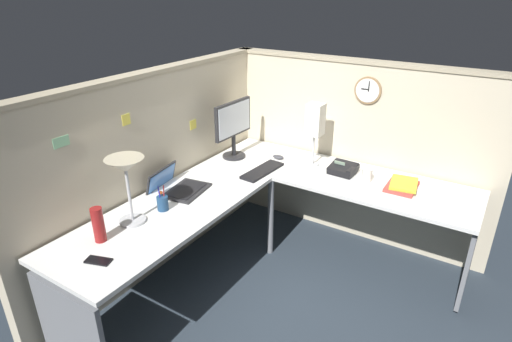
% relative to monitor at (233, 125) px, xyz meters
% --- Properties ---
extents(ground_plane, '(6.80, 6.80, 0.00)m').
position_rel_monitor_xyz_m(ground_plane, '(-0.33, -0.64, -1.02)').
color(ground_plane, '#2D3842').
extents(cubicle_wall_back, '(2.57, 0.12, 1.58)m').
position_rel_monitor_xyz_m(cubicle_wall_back, '(-0.69, 0.23, -0.23)').
color(cubicle_wall_back, beige).
rests_on(cubicle_wall_back, ground).
extents(cubicle_wall_right, '(0.12, 2.37, 1.58)m').
position_rel_monitor_xyz_m(cubicle_wall_right, '(0.54, -0.90, -0.23)').
color(cubicle_wall_right, beige).
rests_on(cubicle_wall_right, ground).
extents(desk, '(2.35, 2.15, 0.73)m').
position_rel_monitor_xyz_m(desk, '(-0.47, -0.69, -0.39)').
color(desk, white).
rests_on(desk, ground).
extents(monitor, '(0.46, 0.20, 0.50)m').
position_rel_monitor_xyz_m(monitor, '(0.00, 0.00, 0.00)').
color(monitor, '#232326').
rests_on(monitor, desk).
extents(laptop, '(0.39, 0.43, 0.22)m').
position_rel_monitor_xyz_m(laptop, '(-0.75, 0.01, -0.27)').
color(laptop, '#232326').
rests_on(laptop, desk).
extents(keyboard, '(0.44, 0.17, 0.02)m').
position_rel_monitor_xyz_m(keyboard, '(-0.14, -0.38, -0.28)').
color(keyboard, black).
rests_on(keyboard, desk).
extents(computer_mouse, '(0.06, 0.10, 0.03)m').
position_rel_monitor_xyz_m(computer_mouse, '(0.17, -0.35, -0.28)').
color(computer_mouse, '#38383D').
rests_on(computer_mouse, desk).
extents(desk_lamp_dome, '(0.24, 0.24, 0.44)m').
position_rel_monitor_xyz_m(desk_lamp_dome, '(-1.25, -0.07, 0.07)').
color(desk_lamp_dome, '#B7BABF').
rests_on(desk_lamp_dome, desk).
extents(pen_cup, '(0.08, 0.08, 0.18)m').
position_rel_monitor_xyz_m(pen_cup, '(-1.03, -0.13, -0.24)').
color(pen_cup, navy).
rests_on(pen_cup, desk).
extents(cell_phone, '(0.11, 0.16, 0.01)m').
position_rel_monitor_xyz_m(cell_phone, '(-1.65, -0.23, -0.29)').
color(cell_phone, black).
rests_on(cell_phone, desk).
extents(thermos_flask, '(0.07, 0.07, 0.22)m').
position_rel_monitor_xyz_m(thermos_flask, '(-1.50, -0.08, -0.18)').
color(thermos_flask, maroon).
rests_on(thermos_flask, desk).
extents(office_phone, '(0.20, 0.21, 0.11)m').
position_rel_monitor_xyz_m(office_phone, '(0.19, -0.95, -0.26)').
color(office_phone, black).
rests_on(office_phone, desk).
extents(book_stack, '(0.30, 0.23, 0.04)m').
position_rel_monitor_xyz_m(book_stack, '(0.18, -1.42, -0.27)').
color(book_stack, '#BF3F38').
rests_on(book_stack, desk).
extents(desk_lamp_paper, '(0.13, 0.13, 0.53)m').
position_rel_monitor_xyz_m(desk_lamp_paper, '(0.21, -0.66, 0.09)').
color(desk_lamp_paper, '#B7BABF').
rests_on(desk_lamp_paper, desk).
extents(coffee_mug, '(0.08, 0.08, 0.10)m').
position_rel_monitor_xyz_m(coffee_mug, '(0.16, -1.15, -0.25)').
color(coffee_mug, silver).
rests_on(coffee_mug, desk).
extents(wall_clock, '(0.04, 0.22, 0.22)m').
position_rel_monitor_xyz_m(wall_clock, '(0.49, -0.98, 0.33)').
color(wall_clock, olive).
extents(pinned_note_leftmost, '(0.07, 0.00, 0.07)m').
position_rel_monitor_xyz_m(pinned_note_leftmost, '(-0.98, 0.18, 0.28)').
color(pinned_note_leftmost, '#EAD84C').
extents(pinned_note_middle, '(0.07, 0.00, 0.08)m').
position_rel_monitor_xyz_m(pinned_note_middle, '(-0.31, 0.18, 0.06)').
color(pinned_note_middle, '#EAD84C').
extents(pinned_note_rightmost, '(0.10, 0.00, 0.06)m').
position_rel_monitor_xyz_m(pinned_note_rightmost, '(-1.47, 0.18, 0.28)').
color(pinned_note_rightmost, '#8CCC99').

